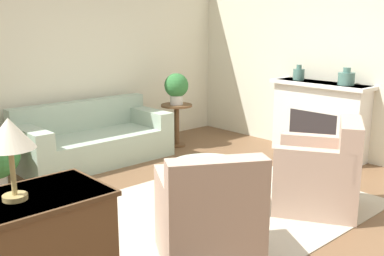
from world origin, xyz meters
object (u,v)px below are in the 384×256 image
object	(u,v)px
side_table	(177,118)
potted_plant_on_side_table	(176,87)
vase_mantel_far	(346,78)
couch	(93,141)
table_lamp	(9,137)
armchair_right	(322,176)
ottoman_table	(208,181)
vase_mantel_near	(299,74)
armchair_left	(208,221)

from	to	relation	value
side_table	potted_plant_on_side_table	distance (m)	0.49
vase_mantel_far	potted_plant_on_side_table	xyz separation A→B (m)	(-1.14, 2.15, -0.23)
couch	table_lamp	world-z (taller)	table_lamp
armchair_right	ottoman_table	size ratio (longest dim) A/B	1.27
ottoman_table	vase_mantel_near	bearing A→B (deg)	15.26
potted_plant_on_side_table	side_table	bearing A→B (deg)	0.00
couch	side_table	size ratio (longest dim) A/B	3.12
armchair_right	vase_mantel_far	world-z (taller)	vase_mantel_far
armchair_left	armchair_right	distance (m)	1.61
side_table	couch	bearing A→B (deg)	173.09
vase_mantel_far	potted_plant_on_side_table	size ratio (longest dim) A/B	0.49
couch	ottoman_table	distance (m)	2.25
vase_mantel_far	vase_mantel_near	bearing A→B (deg)	90.00
armchair_right	armchair_left	bearing A→B (deg)	180.00
vase_mantel_near	vase_mantel_far	world-z (taller)	vase_mantel_far
side_table	potted_plant_on_side_table	bearing A→B (deg)	0.00
armchair_left	side_table	size ratio (longest dim) A/B	1.61
vase_mantel_far	ottoman_table	bearing A→B (deg)	178.41
potted_plant_on_side_table	table_lamp	xyz separation A→B (m)	(-3.53, -2.74, 0.33)
vase_mantel_far	armchair_right	bearing A→B (deg)	-156.42
couch	armchair_right	distance (m)	3.17
couch	ottoman_table	bearing A→B (deg)	-89.40
armchair_right	side_table	world-z (taller)	armchair_right
couch	vase_mantel_near	world-z (taller)	vase_mantel_near
armchair_left	potted_plant_on_side_table	distance (m)	3.62
couch	table_lamp	xyz separation A→B (m)	(-2.15, -2.90, 0.97)
vase_mantel_near	vase_mantel_far	distance (m)	0.75
vase_mantel_far	table_lamp	bearing A→B (deg)	-172.91
armchair_left	armchair_right	xyz separation A→B (m)	(1.61, 0.00, 0.00)
armchair_right	vase_mantel_near	distance (m)	2.36
vase_mantel_near	table_lamp	distance (m)	4.86
side_table	table_lamp	xyz separation A→B (m)	(-3.53, -2.74, 0.82)
armchair_right	potted_plant_on_side_table	xyz separation A→B (m)	(0.52, 2.88, 0.56)
couch	armchair_right	world-z (taller)	armchair_right
vase_mantel_far	potted_plant_on_side_table	distance (m)	2.45
couch	ottoman_table	xyz separation A→B (m)	(0.02, -2.25, 0.01)
vase_mantel_far	potted_plant_on_side_table	bearing A→B (deg)	117.97
ottoman_table	potted_plant_on_side_table	bearing A→B (deg)	56.99
couch	potted_plant_on_side_table	xyz separation A→B (m)	(1.38, -0.17, 0.64)
side_table	vase_mantel_far	size ratio (longest dim) A/B	2.79
ottoman_table	couch	bearing A→B (deg)	90.60
potted_plant_on_side_table	couch	bearing A→B (deg)	173.09
couch	armchair_left	xyz separation A→B (m)	(-0.75, -3.05, 0.07)
ottoman_table	side_table	world-z (taller)	side_table
couch	ottoman_table	world-z (taller)	couch
table_lamp	vase_mantel_near	bearing A→B (deg)	15.91
armchair_right	couch	bearing A→B (deg)	105.78
ottoman_table	vase_mantel_far	world-z (taller)	vase_mantel_far
couch	side_table	bearing A→B (deg)	-6.91
armchair_right	side_table	size ratio (longest dim) A/B	1.61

